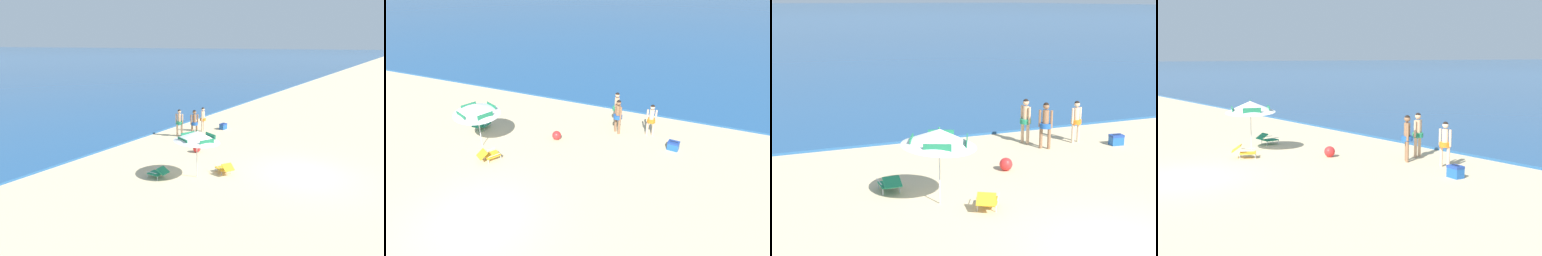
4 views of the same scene
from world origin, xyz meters
TOP-DOWN VIEW (x-y plane):
  - ground_plane at (0.00, 0.00)m, footprint 800.00×800.00m
  - beach_umbrella_striped_main at (-2.85, 3.77)m, footprint 2.85×2.84m
  - lounge_chair_under_umbrella at (-3.91, 5.09)m, footprint 0.60×0.91m
  - lounge_chair_beside_umbrella at (-1.83, 2.93)m, footprint 0.90×1.04m
  - person_standing_near_shore at (2.15, 8.34)m, footprint 0.42×0.50m
  - person_standing_beside at (4.04, 7.76)m, footprint 0.48×0.40m
  - person_wading_in at (2.49, 7.43)m, footprint 0.43×0.43m
  - cooler_box at (5.28, 6.88)m, footprint 0.53×0.40m
  - beach_ball at (0.04, 5.65)m, footprint 0.43×0.43m

SIDE VIEW (x-z plane):
  - ground_plane at x=0.00m, z-range 0.00..0.00m
  - cooler_box at x=5.28m, z-range -0.01..0.42m
  - beach_ball at x=0.04m, z-range 0.00..0.43m
  - lounge_chair_beside_umbrella at x=-1.83m, z-range 0.00..0.53m
  - lounge_chair_under_umbrella at x=-3.91m, z-range 0.01..0.53m
  - person_standing_beside at x=4.04m, z-range 0.13..1.76m
  - person_standing_near_shore at x=2.15m, z-range 0.14..1.87m
  - person_wading_in at x=2.49m, z-range 0.14..1.88m
  - beach_umbrella_striped_main at x=-2.85m, z-range 0.78..2.94m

